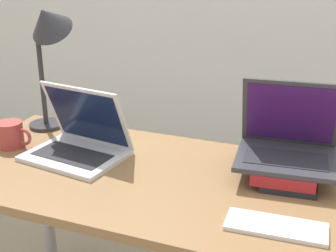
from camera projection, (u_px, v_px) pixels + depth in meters
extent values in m
cube|color=brown|center=(184.00, 184.00, 1.51)|extent=(1.65, 0.68, 0.03)
cylinder|color=gray|center=(46.00, 201.00, 2.15)|extent=(0.05, 0.05, 0.72)
cube|color=silver|center=(75.00, 156.00, 1.66)|extent=(0.36, 0.30, 0.02)
cube|color=#232328|center=(72.00, 155.00, 1.64)|extent=(0.29, 0.17, 0.00)
cube|color=silver|center=(87.00, 116.00, 1.68)|extent=(0.34, 0.14, 0.24)
cube|color=#0F1938|center=(86.00, 117.00, 1.68)|extent=(0.31, 0.12, 0.21)
cube|color=black|center=(289.00, 179.00, 1.49)|extent=(0.19, 0.22, 0.02)
cube|color=maroon|center=(284.00, 169.00, 1.49)|extent=(0.21, 0.24, 0.04)
cube|color=#333338|center=(286.00, 159.00, 1.50)|extent=(0.34, 0.28, 0.02)
cube|color=#232328|center=(286.00, 158.00, 1.48)|extent=(0.27, 0.16, 0.00)
cube|color=#333338|center=(291.00, 113.00, 1.53)|extent=(0.32, 0.12, 0.24)
cube|color=#381451|center=(291.00, 114.00, 1.52)|extent=(0.29, 0.10, 0.21)
cube|color=white|center=(276.00, 227.00, 1.25)|extent=(0.27, 0.12, 0.01)
cube|color=silver|center=(276.00, 224.00, 1.24)|extent=(0.25, 0.10, 0.00)
cylinder|color=#9E3833|center=(10.00, 135.00, 1.74)|extent=(0.10, 0.10, 0.10)
torus|color=#9E3833|center=(24.00, 137.00, 1.72)|extent=(0.07, 0.01, 0.07)
cylinder|color=#28282D|center=(46.00, 125.00, 1.94)|extent=(0.14, 0.14, 0.01)
cylinder|color=#28282D|center=(42.00, 79.00, 1.87)|extent=(0.02, 0.02, 0.38)
cone|color=#28282D|center=(47.00, 20.00, 1.72)|extent=(0.16, 0.19, 0.17)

